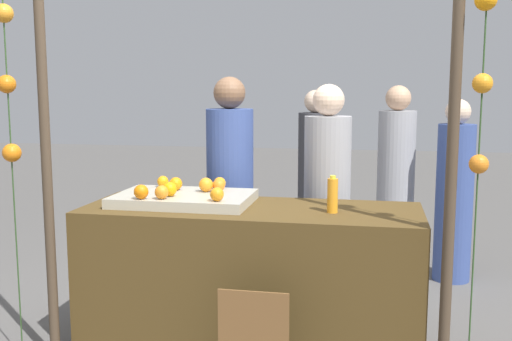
{
  "coord_description": "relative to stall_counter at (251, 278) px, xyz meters",
  "views": [
    {
      "loc": [
        0.7,
        -3.38,
        1.56
      ],
      "look_at": [
        0.0,
        0.15,
        1.07
      ],
      "focal_mm": 41.77,
      "sensor_mm": 36.0,
      "label": 1
    }
  ],
  "objects": [
    {
      "name": "orange_3",
      "position": [
        -0.5,
        -0.15,
        0.53
      ],
      "size": [
        0.08,
        0.08,
        0.08
      ],
      "primitive_type": "sphere",
      "color": "orange",
      "rests_on": "orange_tray"
    },
    {
      "name": "canopy_post_right",
      "position": [
        1.08,
        -0.4,
        0.72
      ],
      "size": [
        0.06,
        0.06,
        2.31
      ],
      "primitive_type": "cylinder",
      "color": "#473828",
      "rests_on": "ground_plane"
    },
    {
      "name": "orange_5",
      "position": [
        -0.52,
        0.15,
        0.53
      ],
      "size": [
        0.08,
        0.08,
        0.08
      ],
      "primitive_type": "sphere",
      "color": "orange",
      "rests_on": "orange_tray"
    },
    {
      "name": "stall_counter",
      "position": [
        0.0,
        0.0,
        0.0
      ],
      "size": [
        1.99,
        0.73,
        0.87
      ],
      "primitive_type": "cube",
      "color": "#4C3819",
      "rests_on": "ground_plane"
    },
    {
      "name": "juice_bottle",
      "position": [
        0.48,
        -0.06,
        0.53
      ],
      "size": [
        0.06,
        0.06,
        0.21
      ],
      "color": "orange",
      "rests_on": "stall_counter"
    },
    {
      "name": "orange_6",
      "position": [
        -0.48,
        -0.06,
        0.54
      ],
      "size": [
        0.09,
        0.09,
        0.09
      ],
      "primitive_type": "sphere",
      "color": "orange",
      "rests_on": "orange_tray"
    },
    {
      "name": "orange_2",
      "position": [
        -0.26,
        0.25,
        0.53
      ],
      "size": [
        0.08,
        0.08,
        0.08
      ],
      "primitive_type": "sphere",
      "color": "orange",
      "rests_on": "orange_tray"
    },
    {
      "name": "orange_4",
      "position": [
        -0.61,
        -0.18,
        0.54
      ],
      "size": [
        0.09,
        0.09,
        0.09
      ],
      "primitive_type": "sphere",
      "color": "orange",
      "rests_on": "orange_tray"
    },
    {
      "name": "orange_7",
      "position": [
        -0.17,
        -0.16,
        0.53
      ],
      "size": [
        0.08,
        0.08,
        0.08
      ],
      "primitive_type": "sphere",
      "color": "orange",
      "rests_on": "orange_tray"
    },
    {
      "name": "garland_strand_left",
      "position": [
        -1.28,
        -0.42,
        1.13
      ],
      "size": [
        0.11,
        0.11,
        2.07
      ],
      "color": "#2D4C23",
      "rests_on": "ground_plane"
    },
    {
      "name": "crowd_person_0",
      "position": [
        0.9,
        1.83,
        0.31
      ],
      "size": [
        0.32,
        0.32,
        1.59
      ],
      "color": "#99999E",
      "rests_on": "ground_plane"
    },
    {
      "name": "orange_8",
      "position": [
        -0.24,
        0.16,
        0.53
      ],
      "size": [
        0.08,
        0.08,
        0.08
      ],
      "primitive_type": "sphere",
      "color": "orange",
      "rests_on": "orange_tray"
    },
    {
      "name": "crowd_person_2",
      "position": [
        1.35,
        1.58,
        0.26
      ],
      "size": [
        0.3,
        0.3,
        1.48
      ],
      "color": "#384C8C",
      "rests_on": "ground_plane"
    },
    {
      "name": "orange_tray",
      "position": [
        -0.43,
        0.04,
        0.46
      ],
      "size": [
        0.82,
        0.55,
        0.06
      ],
      "primitive_type": "cube",
      "color": "#B2AD99",
      "rests_on": "stall_counter"
    },
    {
      "name": "orange_1",
      "position": [
        -0.64,
        0.25,
        0.53
      ],
      "size": [
        0.07,
        0.07,
        0.07
      ],
      "primitive_type": "sphere",
      "color": "orange",
      "rests_on": "orange_tray"
    },
    {
      "name": "orange_0",
      "position": [
        -0.31,
        0.13,
        0.54
      ],
      "size": [
        0.09,
        0.09,
        0.09
      ],
      "primitive_type": "sphere",
      "color": "orange",
      "rests_on": "orange_tray"
    },
    {
      "name": "vendor_right",
      "position": [
        0.4,
        0.66,
        0.31
      ],
      "size": [
        0.32,
        0.32,
        1.59
      ],
      "color": "#99999E",
      "rests_on": "ground_plane"
    },
    {
      "name": "canopy_post_left",
      "position": [
        -1.08,
        -0.4,
        0.72
      ],
      "size": [
        0.06,
        0.06,
        2.31
      ],
      "primitive_type": "cylinder",
      "color": "#473828",
      "rests_on": "ground_plane"
    },
    {
      "name": "crowd_person_1",
      "position": [
        0.17,
        2.12,
        0.29
      ],
      "size": [
        0.31,
        0.31,
        1.55
      ],
      "color": "#333338",
      "rests_on": "ground_plane"
    },
    {
      "name": "vendor_left",
      "position": [
        -0.28,
        0.64,
        0.33
      ],
      "size": [
        0.33,
        0.33,
        1.64
      ],
      "color": "#384C8C",
      "rests_on": "ground_plane"
    },
    {
      "name": "garland_strand_right",
      "position": [
        1.19,
        -0.43,
        1.17
      ],
      "size": [
        0.1,
        0.11,
        2.07
      ],
      "color": "#2D4C23",
      "rests_on": "ground_plane"
    }
  ]
}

